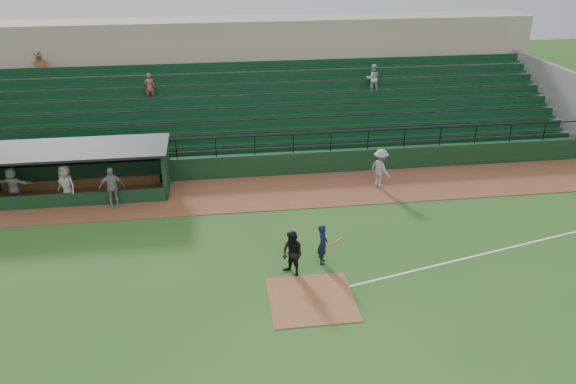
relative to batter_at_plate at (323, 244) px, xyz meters
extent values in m
plane|color=#28521A|center=(-0.85, -1.34, -0.83)|extent=(90.00, 90.00, 0.00)
cube|color=brown|center=(-0.85, 6.66, -0.81)|extent=(40.00, 4.00, 0.03)
cube|color=brown|center=(-0.85, -2.34, -0.81)|extent=(3.00, 3.00, 0.03)
cube|color=white|center=(7.15, -0.14, -0.82)|extent=(17.49, 4.44, 0.01)
cube|color=black|center=(-0.85, 8.86, -0.23)|extent=(36.00, 0.35, 1.20)
cylinder|color=black|center=(-0.85, 8.86, 1.37)|extent=(36.00, 0.06, 0.06)
cube|color=slate|center=(-0.85, 13.76, 0.97)|extent=(36.00, 9.00, 3.60)
cube|color=#0F371C|center=(-0.85, 13.26, 1.42)|extent=(34.56, 8.00, 4.05)
cube|color=slate|center=(17.15, 13.81, 1.27)|extent=(0.35, 9.50, 4.20)
cube|color=tan|center=(-0.85, 20.26, 2.37)|extent=(38.00, 3.00, 6.40)
cube|color=slate|center=(-0.85, 18.26, 2.87)|extent=(36.00, 2.00, 0.20)
cylinder|color=#A55138|center=(-14.25, 18.16, 3.27)|extent=(0.70, 0.70, 0.60)
imported|color=#2D5923|center=(-14.25, 18.16, 3.90)|extent=(0.59, 0.51, 0.66)
imported|color=silver|center=(5.88, 14.56, 2.73)|extent=(0.83, 0.65, 1.71)
imported|color=#994C38|center=(-7.44, 14.56, 2.66)|extent=(0.58, 0.38, 1.58)
cube|color=black|center=(-10.60, 9.06, 0.32)|extent=(8.50, 0.20, 2.30)
cube|color=black|center=(-6.35, 7.76, 0.32)|extent=(0.20, 2.60, 2.30)
cube|color=black|center=(-10.60, 7.76, 1.53)|extent=(8.90, 3.20, 0.12)
cube|color=olive|center=(-10.60, 8.66, -0.58)|extent=(7.65, 0.40, 0.50)
cube|color=black|center=(-10.60, 6.41, -0.48)|extent=(8.50, 0.12, 0.70)
imported|color=black|center=(0.00, 0.00, 0.00)|extent=(0.49, 0.66, 1.65)
cylinder|color=olive|center=(0.40, -0.20, 0.12)|extent=(0.79, 0.34, 0.35)
imported|color=black|center=(-1.29, -0.69, 0.08)|extent=(1.09, 1.12, 1.82)
imported|color=gray|center=(4.21, 6.55, 0.20)|extent=(1.22, 1.48, 1.99)
imported|color=gray|center=(-8.74, 6.16, 0.17)|extent=(1.20, 0.66, 1.94)
imported|color=#A09B95|center=(-10.86, 6.69, 0.19)|extent=(1.14, 1.03, 1.96)
imported|color=#A6A09B|center=(-13.38, 7.20, 0.11)|extent=(1.76, 0.89, 1.81)
camera|label=1|loc=(-3.95, -18.60, 11.14)|focal=35.42mm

